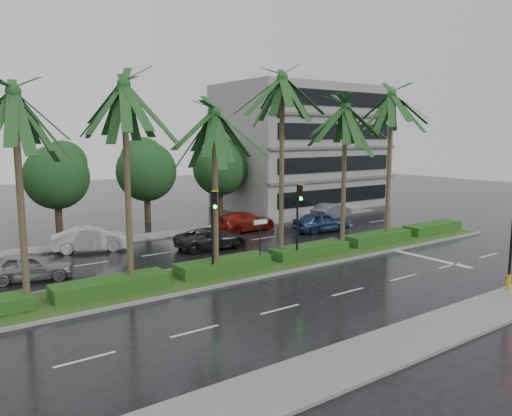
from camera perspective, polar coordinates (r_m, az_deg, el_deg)
ground at (r=27.21m, az=2.80°, el=-6.92°), size 120.00×120.00×0.00m
near_sidewalk at (r=20.62m, az=21.19°, el=-12.36°), size 40.00×2.40×0.12m
far_sidewalk at (r=37.09m, az=-8.84°, el=-2.81°), size 40.00×2.00×0.12m
median at (r=27.95m, az=1.52°, el=-6.34°), size 36.00×4.00×0.15m
hedge at (r=27.86m, az=1.52°, el=-5.60°), size 35.20×1.40×0.60m
lane_markings at (r=28.84m, az=8.09°, el=-6.11°), size 34.00×13.06×0.01m
palm_row at (r=26.36m, az=-0.63°, el=11.38°), size 26.30×4.20×10.93m
signal_median_left at (r=24.57m, az=-4.91°, el=-1.43°), size 0.34×0.42×4.36m
signal_median_right at (r=27.75m, az=4.88°, el=-0.31°), size 0.34×0.42×4.36m
street_sign at (r=26.51m, az=0.49°, el=-2.61°), size 0.95×0.09×2.60m
bg_trees at (r=42.15m, az=-10.68°, el=4.56°), size 32.81×5.20×7.50m
building at (r=50.98m, az=5.21°, el=6.98°), size 16.00×10.00×12.00m
car_silver at (r=27.27m, az=-24.51°, el=-6.09°), size 2.68×4.48×1.43m
car_white at (r=32.71m, az=-18.39°, el=-3.39°), size 2.85×4.84×1.51m
car_darkgrey at (r=31.89m, az=-5.06°, el=-3.45°), size 2.56×4.92×1.32m
car_red at (r=37.52m, az=-1.33°, el=-1.53°), size 2.29×5.15×1.47m
car_blue at (r=37.53m, az=7.49°, el=-1.58°), size 2.36×4.60×1.50m
car_grey at (r=43.31m, az=8.60°, el=-0.35°), size 2.30×4.45×1.40m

